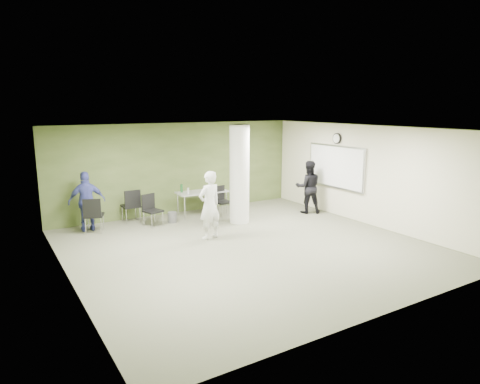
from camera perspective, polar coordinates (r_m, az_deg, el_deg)
floor at (r=10.30m, az=0.98°, el=-7.33°), size 8.00×8.00×0.00m
ceiling at (r=9.76m, az=1.04°, el=8.42°), size 8.00×8.00×0.00m
wall_back at (r=13.44m, az=-8.19°, el=3.15°), size 8.00×2.80×0.02m
wall_left at (r=8.54m, az=-22.31°, el=-2.41°), size 0.02×8.00×2.80m
wall_right_cream at (r=12.52m, az=16.67°, el=2.17°), size 0.02×8.00×2.80m
column at (r=12.13m, az=-0.07°, el=2.37°), size 0.56×0.56×2.80m
whiteboard at (r=13.27m, az=12.62°, el=3.32°), size 0.05×2.30×1.30m
wall_clock at (r=13.18m, az=12.79°, el=6.98°), size 0.06×0.32×0.32m
folding_table at (r=13.15m, az=-5.18°, el=-0.12°), size 1.56×0.71×0.99m
wastebasket at (r=12.51m, az=-9.01°, el=-3.34°), size 0.26×0.26×0.30m
chair_back_left at (r=11.86m, az=-18.99°, el=-2.63°), size 0.62×0.62×0.95m
chair_back_right at (r=12.62m, az=-14.26°, el=-1.48°), size 0.48×0.48×0.97m
chair_table_left at (r=12.18m, az=-11.78°, el=-2.06°), size 0.55×0.55×0.90m
chair_table_right at (r=13.00m, az=-2.52°, el=-0.90°), size 0.52×0.52×0.92m
woman_white at (r=10.74m, az=-4.08°, el=-1.77°), size 0.70×0.53×1.73m
man_black at (r=13.48m, az=9.09°, el=0.66°), size 1.00×0.93×1.65m
man_blue at (r=12.12m, az=-19.74°, el=-1.18°), size 0.99×0.51×1.61m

